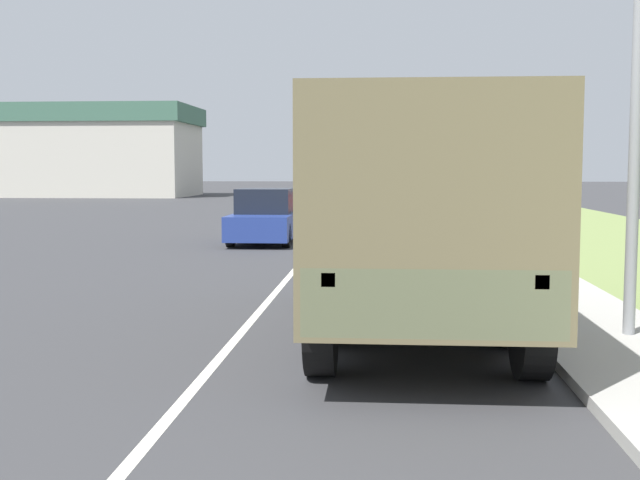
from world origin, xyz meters
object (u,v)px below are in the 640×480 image
(car_third_ahead, at_px, (324,190))
(car_farthest_ahead, at_px, (342,184))
(military_truck, at_px, (417,207))
(car_second_ahead, at_px, (388,197))
(car_nearest_ahead, at_px, (265,219))
(car_fourth_ahead, at_px, (376,187))

(car_third_ahead, distance_m, car_farthest_ahead, 21.86)
(military_truck, relative_size, car_second_ahead, 1.58)
(car_nearest_ahead, relative_size, car_third_ahead, 0.84)
(military_truck, height_order, car_nearest_ahead, military_truck)
(car_fourth_ahead, bearing_deg, car_nearest_ahead, -94.24)
(car_fourth_ahead, relative_size, car_farthest_ahead, 1.16)
(car_fourth_ahead, bearing_deg, military_truck, -89.10)
(car_fourth_ahead, bearing_deg, car_third_ahead, -110.37)
(car_nearest_ahead, bearing_deg, car_farthest_ahead, 90.35)
(car_nearest_ahead, relative_size, car_second_ahead, 0.90)
(car_nearest_ahead, height_order, car_farthest_ahead, car_nearest_ahead)
(car_second_ahead, height_order, car_fourth_ahead, car_second_ahead)
(car_farthest_ahead, bearing_deg, car_third_ahead, -90.35)
(military_truck, bearing_deg, car_fourth_ahead, 90.90)
(car_third_ahead, xyz_separation_m, car_farthest_ahead, (0.13, 21.86, -0.02))
(car_third_ahead, bearing_deg, military_truck, -84.38)
(car_second_ahead, bearing_deg, car_farthest_ahead, 96.19)
(car_second_ahead, relative_size, car_third_ahead, 0.94)
(car_second_ahead, bearing_deg, car_third_ahead, 106.08)
(car_third_ahead, xyz_separation_m, car_fourth_ahead, (3.35, 9.02, -0.01))
(military_truck, height_order, car_third_ahead, military_truck)
(car_third_ahead, bearing_deg, car_farthest_ahead, 89.65)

